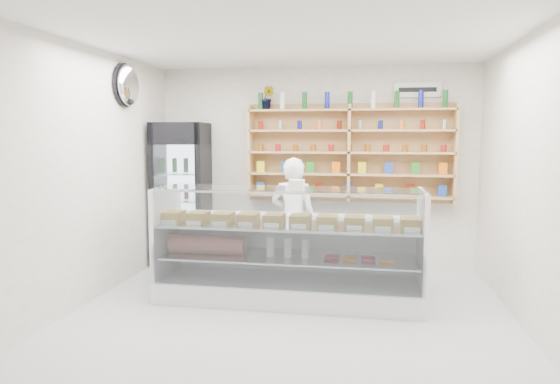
# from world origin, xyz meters

# --- Properties ---
(room) EXTENTS (5.00, 5.00, 5.00)m
(room) POSITION_xyz_m (0.00, 0.00, 1.40)
(room) COLOR silver
(room) RESTS_ON ground
(display_counter) EXTENTS (2.90, 0.87, 1.26)m
(display_counter) POSITION_xyz_m (-0.09, 0.73, 0.35)
(display_counter) COLOR white
(display_counter) RESTS_ON floor
(shop_worker) EXTENTS (0.61, 0.44, 1.57)m
(shop_worker) POSITION_xyz_m (-0.15, 1.46, 0.78)
(shop_worker) COLOR white
(shop_worker) RESTS_ON floor
(drinks_cooler) EXTENTS (0.79, 0.77, 2.01)m
(drinks_cooler) POSITION_xyz_m (-1.85, 2.08, 1.01)
(drinks_cooler) COLOR black
(drinks_cooler) RESTS_ON floor
(wall_shelving) EXTENTS (2.84, 0.28, 1.33)m
(wall_shelving) POSITION_xyz_m (0.50, 2.34, 1.59)
(wall_shelving) COLOR tan
(wall_shelving) RESTS_ON back_wall
(potted_plant) EXTENTS (0.20, 0.17, 0.33)m
(potted_plant) POSITION_xyz_m (-0.65, 2.34, 2.36)
(potted_plant) COLOR #1E6626
(potted_plant) RESTS_ON wall_shelving
(security_mirror) EXTENTS (0.15, 0.50, 0.50)m
(security_mirror) POSITION_xyz_m (-2.17, 1.20, 2.45)
(security_mirror) COLOR silver
(security_mirror) RESTS_ON left_wall
(wall_sign) EXTENTS (0.62, 0.03, 0.20)m
(wall_sign) POSITION_xyz_m (1.40, 2.47, 2.45)
(wall_sign) COLOR white
(wall_sign) RESTS_ON back_wall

